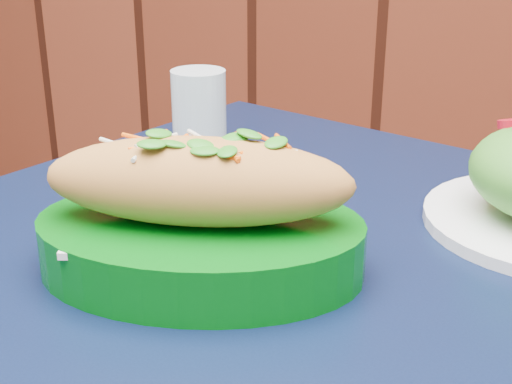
% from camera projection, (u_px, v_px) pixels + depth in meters
% --- Properties ---
extents(cafe_table, '(0.99, 0.99, 0.75)m').
position_uv_depth(cafe_table, '(294.00, 354.00, 0.65)').
color(cafe_table, black).
rests_on(cafe_table, ground).
extents(banh_mi_basket, '(0.32, 0.25, 0.13)m').
position_uv_depth(banh_mi_basket, '(200.00, 218.00, 0.59)').
color(banh_mi_basket, '#01590C').
rests_on(banh_mi_basket, cafe_table).
extents(water_glass, '(0.07, 0.07, 0.11)m').
position_uv_depth(water_glass, '(199.00, 114.00, 0.87)').
color(water_glass, silver).
rests_on(water_glass, cafe_table).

